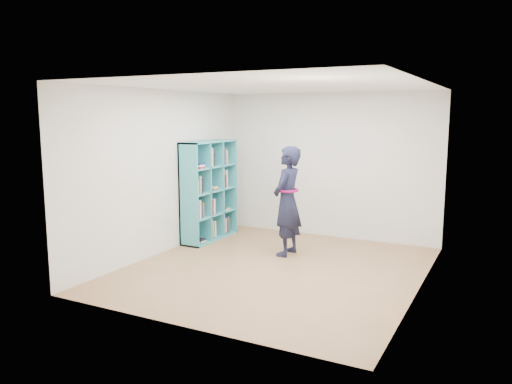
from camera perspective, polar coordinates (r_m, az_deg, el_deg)
The scene contains 9 objects.
floor at distance 7.31m, azimuth 2.20°, elevation -8.76°, with size 4.50×4.50×0.00m, color olive.
ceiling at distance 6.98m, azimuth 2.32°, elevation 12.04°, with size 4.50×4.50×0.00m, color white.
wall_left at distance 8.08m, azimuth -10.70°, elevation 2.22°, with size 0.02×4.50×2.60m, color silver.
wall_right at distance 6.45m, azimuth 18.56°, elevation 0.26°, with size 0.02×4.50×2.60m, color silver.
wall_back at distance 9.10m, azimuth 8.30°, elevation 3.01°, with size 4.00×0.02×2.60m, color silver.
wall_front at distance 5.11m, azimuth -8.54°, elevation -1.53°, with size 4.00×0.02×2.60m, color silver.
bookshelf at distance 8.90m, azimuth -5.52°, elevation 0.02°, with size 0.38×1.32×1.76m.
person at distance 7.84m, azimuth 3.60°, elevation -1.05°, with size 0.42×0.63×1.73m.
smartphone at distance 7.96m, azimuth 2.93°, elevation -0.07°, with size 0.03×0.11×0.14m.
Camera 1 is at (2.96, -6.31, 2.21)m, focal length 35.00 mm.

